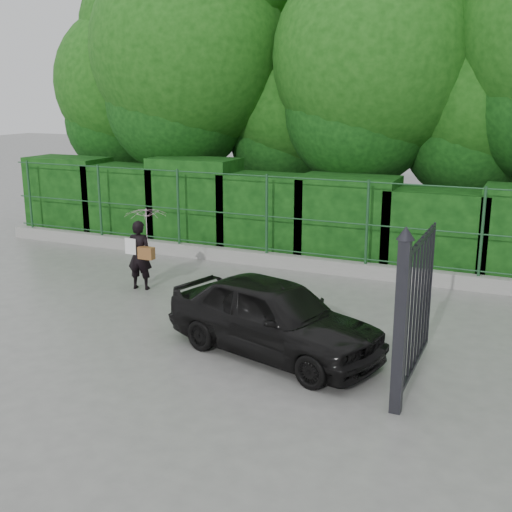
% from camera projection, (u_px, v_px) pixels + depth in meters
% --- Properties ---
extents(ground, '(80.00, 80.00, 0.00)m').
position_uv_depth(ground, '(140.00, 327.00, 10.86)').
color(ground, gray).
extents(kerb, '(14.00, 0.25, 0.30)m').
position_uv_depth(kerb, '(251.00, 257.00, 14.80)').
color(kerb, '#9E9E99').
rests_on(kerb, ground).
extents(fence, '(14.13, 0.06, 1.80)m').
position_uv_depth(fence, '(259.00, 213.00, 14.45)').
color(fence, '#1F4B28').
rests_on(fence, kerb).
extents(hedge, '(14.20, 1.20, 2.26)m').
position_uv_depth(hedge, '(263.00, 213.00, 15.52)').
color(hedge, black).
rests_on(hedge, ground).
extents(trees, '(17.10, 6.15, 8.08)m').
position_uv_depth(trees, '(345.00, 61.00, 16.10)').
color(trees, black).
rests_on(trees, ground).
extents(gate, '(0.22, 2.33, 2.36)m').
position_uv_depth(gate, '(408.00, 310.00, 8.10)').
color(gate, black).
rests_on(gate, ground).
extents(woman, '(0.85, 0.85, 1.66)m').
position_uv_depth(woman, '(144.00, 236.00, 12.68)').
color(woman, black).
rests_on(woman, ground).
extents(car, '(3.72, 2.28, 1.18)m').
position_uv_depth(car, '(274.00, 317.00, 9.61)').
color(car, black).
rests_on(car, ground).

